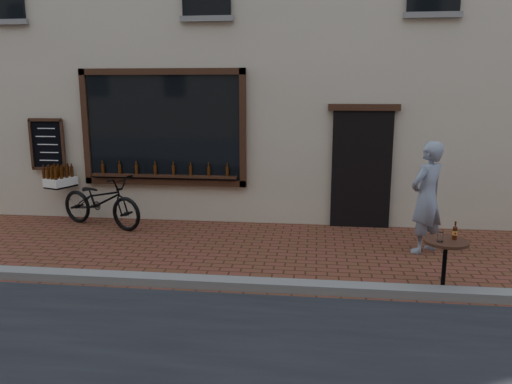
# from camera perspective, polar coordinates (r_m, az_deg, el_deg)

# --- Properties ---
(ground) EXTENTS (90.00, 90.00, 0.00)m
(ground) POSITION_cam_1_polar(r_m,az_deg,el_deg) (6.58, -2.89, -11.53)
(ground) COLOR brown
(ground) RESTS_ON ground
(kerb) EXTENTS (90.00, 0.25, 0.12)m
(kerb) POSITION_cam_1_polar(r_m,az_deg,el_deg) (6.74, -2.60, -10.40)
(kerb) COLOR slate
(kerb) RESTS_ON ground
(cargo_bicycle) EXTENTS (2.30, 1.35, 1.07)m
(cargo_bicycle) POSITION_cam_1_polar(r_m,az_deg,el_deg) (9.95, -17.46, -0.89)
(cargo_bicycle) COLOR black
(cargo_bicycle) RESTS_ON ground
(bistro_table) EXTENTS (0.56, 0.56, 0.95)m
(bistro_table) POSITION_cam_1_polar(r_m,az_deg,el_deg) (6.85, 20.81, -6.82)
(bistro_table) COLOR black
(bistro_table) RESTS_ON ground
(pedestrian) EXTENTS (0.78, 0.76, 1.80)m
(pedestrian) POSITION_cam_1_polar(r_m,az_deg,el_deg) (8.37, 18.93, -0.60)
(pedestrian) COLOR gray
(pedestrian) RESTS_ON ground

